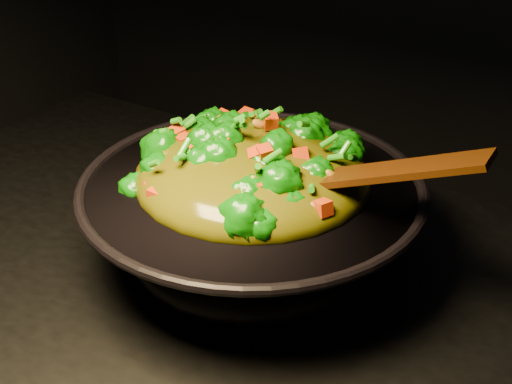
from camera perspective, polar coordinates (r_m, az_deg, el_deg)
The scene contains 4 objects.
wok at distance 0.95m, azimuth -0.32°, elevation -2.67°, with size 0.44×0.44×0.12m, color black, non-canonical shape.
stir_fry at distance 0.91m, azimuth -0.28°, elevation 3.96°, with size 0.31×0.31×0.11m, color #0E6507, non-canonical shape.
spatula at distance 0.84m, azimuth 8.29°, elevation 1.37°, with size 0.31×0.05×0.01m, color #3E1407.
back_pot at distance 1.07m, azimuth 1.36°, elevation 1.11°, with size 0.19×0.19×0.11m, color black.
Camera 1 is at (0.46, -0.56, 1.48)m, focal length 50.00 mm.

